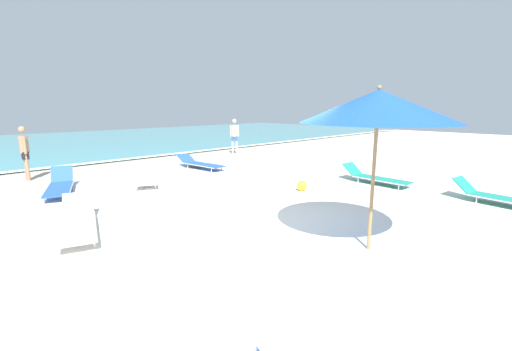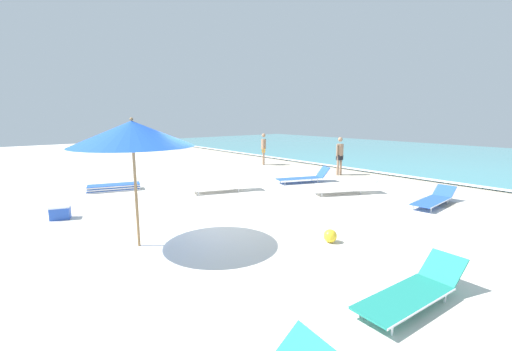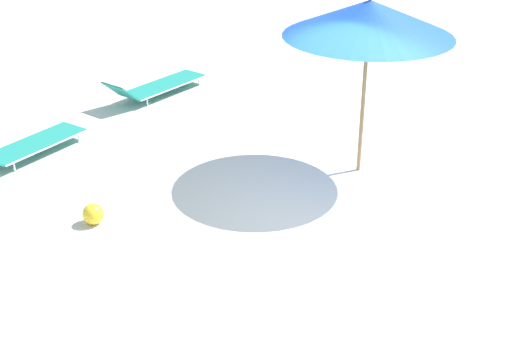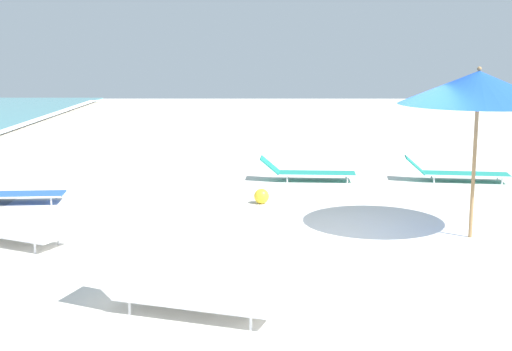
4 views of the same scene
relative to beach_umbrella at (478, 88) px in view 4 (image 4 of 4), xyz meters
The scene contains 7 objects.
ground_plane 3.05m from the beach_umbrella, 97.77° to the left, with size 60.00×60.00×0.16m.
beach_umbrella is the anchor object (origin of this frame).
sun_lounger_beside_umbrella 8.96m from the beach_umbrella, 73.58° to the left, with size 0.78×2.30×0.48m.
sun_lounger_near_water_left 5.76m from the beach_umbrella, 25.49° to the left, with size 0.74×2.19×0.54m.
sun_lounger_near_water_right 5.84m from the beach_umbrella, 127.01° to the left, with size 1.30×2.38×0.54m.
sun_lounger_mid_beach_pair_a 5.33m from the beach_umbrella, 12.64° to the right, with size 0.90×2.36×0.55m.
beach_ball 4.70m from the beach_umbrella, 53.82° to the left, with size 0.29×0.29×0.29m.
Camera 4 is at (-10.83, 1.64, 3.04)m, focal length 50.00 mm.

